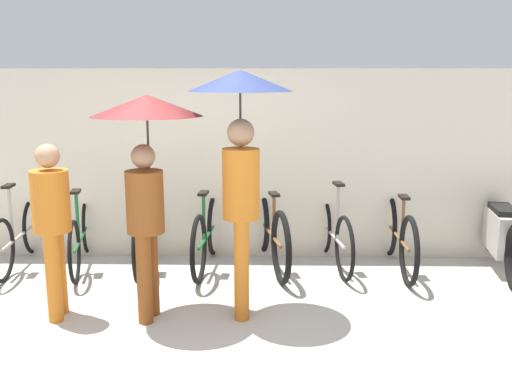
{
  "coord_description": "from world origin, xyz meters",
  "views": [
    {
      "loc": [
        0.66,
        -4.26,
        2.1
      ],
      "look_at": [
        0.56,
        1.09,
        1.0
      ],
      "focal_mm": 40.0,
      "sensor_mm": 36.0,
      "label": 1
    }
  ],
  "objects_px": {
    "pedestrian_trailing": "(241,132)",
    "pedestrian_leading": "(52,219)",
    "parked_bicycle_3": "(207,235)",
    "parked_bicycle_2": "(145,232)",
    "parked_bicycle_5": "(333,233)",
    "parked_bicycle_6": "(398,235)",
    "parked_bicycle_0": "(19,234)",
    "parked_bicycle_4": "(270,232)",
    "pedestrian_center": "(146,147)",
    "motorcycle": "(501,235)",
    "parked_bicycle_1": "(81,235)"
  },
  "relations": [
    {
      "from": "parked_bicycle_0",
      "to": "parked_bicycle_2",
      "type": "xyz_separation_m",
      "value": [
        1.4,
        0.04,
        0.03
      ]
    },
    {
      "from": "parked_bicycle_4",
      "to": "pedestrian_center",
      "type": "height_order",
      "value": "pedestrian_center"
    },
    {
      "from": "parked_bicycle_5",
      "to": "motorcycle",
      "type": "xyz_separation_m",
      "value": [
        1.81,
        -0.13,
        0.03
      ]
    },
    {
      "from": "parked_bicycle_4",
      "to": "motorcycle",
      "type": "xyz_separation_m",
      "value": [
        2.51,
        -0.09,
        0.01
      ]
    },
    {
      "from": "parked_bicycle_1",
      "to": "pedestrian_trailing",
      "type": "height_order",
      "value": "pedestrian_trailing"
    },
    {
      "from": "parked_bicycle_2",
      "to": "parked_bicycle_5",
      "type": "relative_size",
      "value": 1.12
    },
    {
      "from": "pedestrian_trailing",
      "to": "pedestrian_leading",
      "type": "bearing_deg",
      "value": -178.34
    },
    {
      "from": "parked_bicycle_2",
      "to": "parked_bicycle_6",
      "type": "distance_m",
      "value": 2.8
    },
    {
      "from": "parked_bicycle_3",
      "to": "pedestrian_leading",
      "type": "xyz_separation_m",
      "value": [
        -1.18,
        -1.36,
        0.52
      ]
    },
    {
      "from": "parked_bicycle_0",
      "to": "parked_bicycle_4",
      "type": "xyz_separation_m",
      "value": [
        2.8,
        0.04,
        0.03
      ]
    },
    {
      "from": "pedestrian_leading",
      "to": "parked_bicycle_5",
      "type": "bearing_deg",
      "value": 22.87
    },
    {
      "from": "parked_bicycle_2",
      "to": "parked_bicycle_3",
      "type": "relative_size",
      "value": 1.1
    },
    {
      "from": "parked_bicycle_1",
      "to": "parked_bicycle_5",
      "type": "xyz_separation_m",
      "value": [
        2.8,
        0.08,
        0.01
      ]
    },
    {
      "from": "parked_bicycle_5",
      "to": "parked_bicycle_6",
      "type": "distance_m",
      "value": 0.71
    },
    {
      "from": "parked_bicycle_3",
      "to": "parked_bicycle_6",
      "type": "relative_size",
      "value": 0.96
    },
    {
      "from": "parked_bicycle_1",
      "to": "motorcycle",
      "type": "bearing_deg",
      "value": -101.11
    },
    {
      "from": "parked_bicycle_1",
      "to": "parked_bicycle_4",
      "type": "xyz_separation_m",
      "value": [
        2.1,
        0.04,
        0.04
      ]
    },
    {
      "from": "parked_bicycle_2",
      "to": "parked_bicycle_4",
      "type": "relative_size",
      "value": 1.01
    },
    {
      "from": "parked_bicycle_4",
      "to": "motorcycle",
      "type": "bearing_deg",
      "value": -103.23
    },
    {
      "from": "parked_bicycle_5",
      "to": "motorcycle",
      "type": "height_order",
      "value": "parked_bicycle_5"
    },
    {
      "from": "parked_bicycle_5",
      "to": "parked_bicycle_6",
      "type": "height_order",
      "value": "parked_bicycle_5"
    },
    {
      "from": "parked_bicycle_0",
      "to": "parked_bicycle_3",
      "type": "relative_size",
      "value": 0.99
    },
    {
      "from": "parked_bicycle_0",
      "to": "parked_bicycle_5",
      "type": "height_order",
      "value": "parked_bicycle_5"
    },
    {
      "from": "parked_bicycle_6",
      "to": "pedestrian_trailing",
      "type": "xyz_separation_m",
      "value": [
        -1.67,
        -1.21,
        1.25
      ]
    },
    {
      "from": "parked_bicycle_0",
      "to": "motorcycle",
      "type": "relative_size",
      "value": 0.84
    },
    {
      "from": "parked_bicycle_5",
      "to": "parked_bicycle_1",
      "type": "bearing_deg",
      "value": 84.02
    },
    {
      "from": "pedestrian_leading",
      "to": "motorcycle",
      "type": "distance_m",
      "value": 4.62
    },
    {
      "from": "parked_bicycle_1",
      "to": "parked_bicycle_5",
      "type": "distance_m",
      "value": 2.81
    },
    {
      "from": "parked_bicycle_4",
      "to": "pedestrian_center",
      "type": "bearing_deg",
      "value": 130.52
    },
    {
      "from": "parked_bicycle_2",
      "to": "pedestrian_leading",
      "type": "distance_m",
      "value": 1.57
    },
    {
      "from": "parked_bicycle_0",
      "to": "parked_bicycle_1",
      "type": "bearing_deg",
      "value": -94.48
    },
    {
      "from": "parked_bicycle_6",
      "to": "pedestrian_trailing",
      "type": "bearing_deg",
      "value": 126.54
    },
    {
      "from": "parked_bicycle_3",
      "to": "motorcycle",
      "type": "distance_m",
      "value": 3.21
    },
    {
      "from": "parked_bicycle_4",
      "to": "motorcycle",
      "type": "height_order",
      "value": "parked_bicycle_4"
    },
    {
      "from": "parked_bicycle_3",
      "to": "parked_bicycle_4",
      "type": "relative_size",
      "value": 0.92
    },
    {
      "from": "parked_bicycle_2",
      "to": "pedestrian_center",
      "type": "height_order",
      "value": "pedestrian_center"
    },
    {
      "from": "parked_bicycle_6",
      "to": "parked_bicycle_0",
      "type": "bearing_deg",
      "value": 90.43
    },
    {
      "from": "pedestrian_center",
      "to": "parked_bicycle_1",
      "type": "bearing_deg",
      "value": 135.85
    },
    {
      "from": "pedestrian_leading",
      "to": "pedestrian_trailing",
      "type": "xyz_separation_m",
      "value": [
        1.62,
        0.14,
        0.74
      ]
    },
    {
      "from": "parked_bicycle_1",
      "to": "pedestrian_trailing",
      "type": "distance_m",
      "value": 2.55
    },
    {
      "from": "parked_bicycle_2",
      "to": "pedestrian_leading",
      "type": "height_order",
      "value": "pedestrian_leading"
    },
    {
      "from": "parked_bicycle_0",
      "to": "pedestrian_center",
      "type": "relative_size",
      "value": 0.86
    },
    {
      "from": "parked_bicycle_5",
      "to": "pedestrian_center",
      "type": "distance_m",
      "value": 2.51
    },
    {
      "from": "parked_bicycle_3",
      "to": "motorcycle",
      "type": "relative_size",
      "value": 0.84
    },
    {
      "from": "parked_bicycle_2",
      "to": "parked_bicycle_5",
      "type": "bearing_deg",
      "value": -94.54
    },
    {
      "from": "parked_bicycle_6",
      "to": "motorcycle",
      "type": "bearing_deg",
      "value": -90.78
    },
    {
      "from": "parked_bicycle_0",
      "to": "parked_bicycle_3",
      "type": "height_order",
      "value": "parked_bicycle_0"
    },
    {
      "from": "parked_bicycle_2",
      "to": "pedestrian_trailing",
      "type": "height_order",
      "value": "pedestrian_trailing"
    },
    {
      "from": "parked_bicycle_3",
      "to": "pedestrian_leading",
      "type": "distance_m",
      "value": 1.87
    },
    {
      "from": "parked_bicycle_0",
      "to": "parked_bicycle_6",
      "type": "height_order",
      "value": "parked_bicycle_0"
    }
  ]
}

